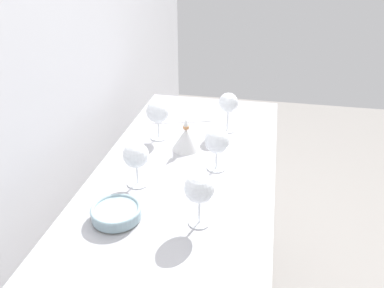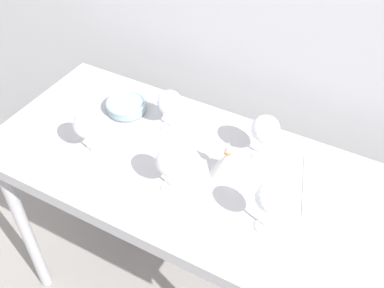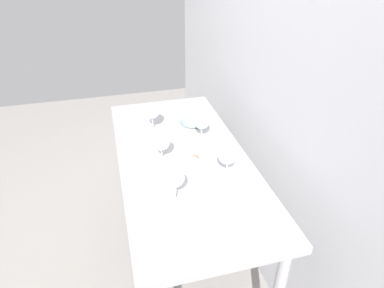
{
  "view_description": "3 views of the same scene",
  "coord_description": "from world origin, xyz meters",
  "views": [
    {
      "loc": [
        -1.25,
        -0.28,
        1.68
      ],
      "look_at": [
        0.03,
        -0.02,
        0.98
      ],
      "focal_mm": 37.48,
      "sensor_mm": 36.0,
      "label": 1
    },
    {
      "loc": [
        0.54,
        -0.94,
        1.99
      ],
      "look_at": [
        0.02,
        -0.0,
        1.0
      ],
      "focal_mm": 42.56,
      "sensor_mm": 36.0,
      "label": 2
    },
    {
      "loc": [
        1.4,
        -0.32,
        1.87
      ],
      "look_at": [
        0.06,
        0.03,
        1.0
      ],
      "focal_mm": 31.35,
      "sensor_mm": 36.0,
      "label": 3
    }
  ],
  "objects": [
    {
      "name": "steel_counter",
      "position": [
        0.0,
        -0.01,
        0.79
      ],
      "size": [
        1.4,
        0.65,
        0.9
      ],
      "color": "#A4A4A9",
      "rests_on": "ground_plane"
    },
    {
      "name": "wine_glass_far_left",
      "position": [
        -0.14,
        0.14,
        1.01
      ],
      "size": [
        0.09,
        0.09,
        0.16
      ],
      "color": "white",
      "rests_on": "steel_counter"
    },
    {
      "name": "decanter_funnel",
      "position": [
        0.14,
        0.02,
        0.95
      ],
      "size": [
        0.11,
        0.11,
        0.14
      ],
      "color": "silver",
      "rests_on": "steel_counter"
    },
    {
      "name": "wine_glass_near_left",
      "position": [
        -0.31,
        -0.11,
        1.02
      ],
      "size": [
        0.09,
        0.09,
        0.17
      ],
      "color": "white",
      "rests_on": "steel_counter"
    },
    {
      "name": "wine_glass_near_center",
      "position": [
        0.01,
        -0.12,
        1.01
      ],
      "size": [
        0.09,
        0.09,
        0.16
      ],
      "color": "white",
      "rests_on": "steel_counter"
    },
    {
      "name": "tasting_bowl",
      "position": [
        -0.34,
        0.14,
        0.92
      ],
      "size": [
        0.15,
        0.15,
        0.04
      ],
      "color": "#DBCC66",
      "rests_on": "steel_counter"
    },
    {
      "name": "wine_glass_near_right",
      "position": [
        0.33,
        -0.12,
        1.03
      ],
      "size": [
        0.08,
        0.08,
        0.18
      ],
      "color": "white",
      "rests_on": "steel_counter"
    },
    {
      "name": "tasting_sheet_upper",
      "position": [
        0.45,
        0.12,
        0.9
      ],
      "size": [
        0.22,
        0.3,
        0.0
      ],
      "primitive_type": "cube",
      "rotation": [
        0.0,
        0.0,
        0.29
      ],
      "color": "white",
      "rests_on": "steel_counter"
    },
    {
      "name": "wine_glass_far_right",
      "position": [
        0.21,
        0.16,
        1.02
      ],
      "size": [
        0.09,
        0.09,
        0.17
      ],
      "color": "white",
      "rests_on": "steel_counter"
    }
  ]
}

